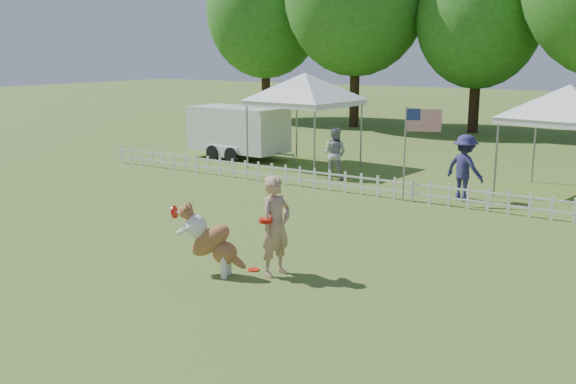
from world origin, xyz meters
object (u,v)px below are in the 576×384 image
object	(u,v)px
frisbee_on_turf	(253,270)
spectator_a	(335,153)
dog	(212,241)
cargo_trailer	(238,132)
handler	(276,226)
canopy_tent_right	(565,142)
flag_pole	(405,154)
spectator_b	(465,168)
canopy_tent_left	(305,121)

from	to	relation	value
frisbee_on_turf	spectator_a	bearing A→B (deg)	109.49
dog	cargo_trailer	size ratio (longest dim) A/B	0.29
handler	canopy_tent_right	bearing A→B (deg)	-7.14
frisbee_on_turf	canopy_tent_right	world-z (taller)	canopy_tent_right
flag_pole	canopy_tent_right	bearing A→B (deg)	19.05
handler	dog	distance (m)	1.16
cargo_trailer	flag_pole	distance (m)	8.46
flag_pole	spectator_a	bearing A→B (deg)	129.27
flag_pole	spectator_a	xyz separation A→B (m)	(-2.98, 1.62, -0.44)
spectator_b	handler	bearing A→B (deg)	104.13
frisbee_on_turf	dog	bearing A→B (deg)	-128.78
handler	flag_pole	bearing A→B (deg)	13.62
handler	dog	xyz separation A→B (m)	(-0.95, -0.62, -0.26)
canopy_tent_right	canopy_tent_left	bearing A→B (deg)	-171.10
dog	canopy_tent_left	bearing A→B (deg)	95.94
spectator_a	frisbee_on_turf	bearing A→B (deg)	105.32
cargo_trailer	spectator_b	bearing A→B (deg)	-10.04
frisbee_on_turf	handler	bearing A→B (deg)	3.70
canopy_tent_right	spectator_b	world-z (taller)	canopy_tent_right
canopy_tent_left	spectator_b	size ratio (longest dim) A/B	1.77
handler	dog	bearing A→B (deg)	133.28
cargo_trailer	flag_pole	world-z (taller)	flag_pole
canopy_tent_left	handler	bearing A→B (deg)	-56.52
canopy_tent_right	spectator_a	xyz separation A→B (m)	(-6.36, -1.35, -0.67)
spectator_a	flag_pole	bearing A→B (deg)	147.40
canopy_tent_left	canopy_tent_right	size ratio (longest dim) A/B	1.05
dog	flag_pole	size ratio (longest dim) A/B	0.51
cargo_trailer	spectator_b	xyz separation A→B (m)	(9.17, -2.16, -0.09)
flag_pole	spectator_b	bearing A→B (deg)	13.85
canopy_tent_left	cargo_trailer	distance (m)	3.01
canopy_tent_right	cargo_trailer	distance (m)	11.25
canopy_tent_right	cargo_trailer	xyz separation A→B (m)	(-11.24, 0.15, -0.51)
flag_pole	spectator_b	world-z (taller)	flag_pole
handler	cargo_trailer	size ratio (longest dim) A/B	0.40
canopy_tent_left	canopy_tent_right	distance (m)	8.29
frisbee_on_turf	cargo_trailer	xyz separation A→B (m)	(-7.80, 9.74, 0.96)
handler	frisbee_on_turf	world-z (taller)	handler
canopy_tent_left	flag_pole	xyz separation A→B (m)	(4.91, -2.98, -0.31)
canopy_tent_right	frisbee_on_turf	bearing A→B (deg)	-100.71
canopy_tent_left	flag_pole	bearing A→B (deg)	-26.84
canopy_tent_right	flag_pole	xyz separation A→B (m)	(-3.37, -2.97, -0.23)
spectator_b	canopy_tent_right	bearing A→B (deg)	-114.80
handler	canopy_tent_left	size ratio (longest dim) A/B	0.57
frisbee_on_turf	canopy_tent_left	bearing A→B (deg)	116.75
flag_pole	dog	bearing A→B (deg)	-116.59
canopy_tent_left	cargo_trailer	world-z (taller)	canopy_tent_left
dog	canopy_tent_left	distance (m)	11.14
spectator_a	spectator_b	bearing A→B (deg)	167.11
cargo_trailer	handler	bearing A→B (deg)	-46.37
dog	canopy_tent_right	xyz separation A→B (m)	(3.91, 10.19, 0.85)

